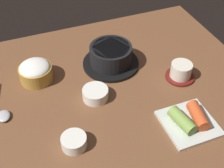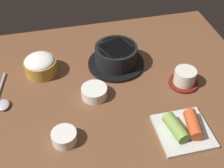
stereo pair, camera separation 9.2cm
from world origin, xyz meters
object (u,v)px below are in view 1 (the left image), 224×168
object	(u,v)px
tea_cup_with_saucer	(181,71)
side_bowl_near	(74,141)
rice_bowl	(36,71)
banchan_cup_center	(95,94)
spoon	(1,111)
kimchi_plate	(189,121)
stone_pot	(111,56)

from	to	relation	value
tea_cup_with_saucer	side_bowl_near	world-z (taller)	tea_cup_with_saucer
rice_bowl	tea_cup_with_saucer	bearing A→B (deg)	-20.16
rice_bowl	banchan_cup_center	size ratio (longest dim) A/B	1.34
rice_bowl	spoon	distance (cm)	16.67
banchan_cup_center	kimchi_plate	bearing A→B (deg)	-42.63
rice_bowl	kimchi_plate	world-z (taller)	rice_bowl
stone_pot	rice_bowl	world-z (taller)	stone_pot
rice_bowl	banchan_cup_center	xyz separation A→B (cm)	(15.06, -15.00, -1.57)
side_bowl_near	banchan_cup_center	bearing A→B (deg)	53.46
side_bowl_near	spoon	size ratio (longest dim) A/B	0.39
kimchi_plate	tea_cup_with_saucer	bearing A→B (deg)	66.65
rice_bowl	kimchi_plate	distance (cm)	49.81
banchan_cup_center	side_bowl_near	world-z (taller)	same
stone_pot	spoon	world-z (taller)	stone_pot
tea_cup_with_saucer	banchan_cup_center	world-z (taller)	tea_cup_with_saucer
tea_cup_with_saucer	kimchi_plate	distance (cm)	19.85
rice_bowl	tea_cup_with_saucer	world-z (taller)	rice_bowl
kimchi_plate	spoon	bearing A→B (deg)	154.06
spoon	rice_bowl	bearing A→B (deg)	40.81
tea_cup_with_saucer	banchan_cup_center	size ratio (longest dim) A/B	1.20
side_bowl_near	rice_bowl	bearing A→B (deg)	98.02
kimchi_plate	spoon	world-z (taller)	kimchi_plate
stone_pot	tea_cup_with_saucer	size ratio (longest dim) A/B	2.03
stone_pot	rice_bowl	distance (cm)	25.23
stone_pot	tea_cup_with_saucer	distance (cm)	23.70
rice_bowl	kimchi_plate	xyz separation A→B (cm)	(36.05, -34.33, -1.71)
rice_bowl	tea_cup_with_saucer	distance (cm)	46.78
side_bowl_near	tea_cup_with_saucer	bearing A→B (deg)	18.85
rice_bowl	tea_cup_with_saucer	size ratio (longest dim) A/B	1.12
banchan_cup_center	stone_pot	bearing A→B (deg)	52.86
stone_pot	side_bowl_near	xyz separation A→B (cm)	(-21.00, -28.04, -1.80)
side_bowl_near	spoon	xyz separation A→B (cm)	(-16.62, 18.94, -1.16)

